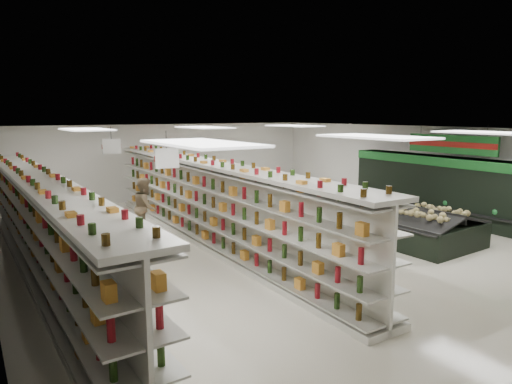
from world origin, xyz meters
TOP-DOWN VIEW (x-y plane):
  - floor at (0.00, 0.00)m, footprint 16.00×16.00m
  - ceiling at (0.00, 0.00)m, footprint 14.00×16.00m
  - wall_back at (0.00, 8.00)m, footprint 14.00×0.02m
  - wall_right at (7.00, 0.00)m, footprint 0.02×16.00m
  - produce_wall_case at (6.53, -1.50)m, footprint 0.93×8.00m
  - aisle_sign_near at (-3.80, -2.00)m, footprint 0.52×0.06m
  - aisle_sign_far at (-3.80, 2.00)m, footprint 0.52×0.06m
  - hortifruti_banner at (6.25, -1.50)m, footprint 0.12×3.20m
  - gondola_left at (-5.88, 0.20)m, footprint 1.24×13.00m
  - gondola_center at (-1.50, 0.69)m, footprint 1.24×13.37m
  - produce_island at (3.36, -0.50)m, footprint 2.83×7.12m
  - soda_endcap at (0.28, 5.89)m, footprint 1.20×0.83m
  - shopper_main at (0.74, -1.60)m, footprint 0.73×0.63m
  - shopper_background at (-2.80, 2.35)m, footprint 0.84×1.01m

SIDE VIEW (x-z plane):
  - floor at x=0.00m, z-range 0.00..0.00m
  - produce_island at x=3.36m, z-range -0.05..1.00m
  - soda_endcap at x=0.28m, z-range -0.02..1.49m
  - shopper_main at x=0.74m, z-range 0.00..1.70m
  - shopper_background at x=-2.80m, z-range 0.00..1.77m
  - gondola_left at x=-5.88m, z-range -0.09..2.16m
  - gondola_center at x=-1.50m, z-range -0.09..2.22m
  - produce_wall_case at x=6.53m, z-range 0.14..2.34m
  - wall_back at x=0.00m, z-range 0.00..3.20m
  - wall_right at x=7.00m, z-range 0.00..3.20m
  - hortifruti_banner at x=6.25m, z-range 2.18..3.13m
  - aisle_sign_near at x=-3.80m, z-range 2.38..3.13m
  - aisle_sign_far at x=-3.80m, z-range 2.38..3.13m
  - ceiling at x=0.00m, z-range 3.19..3.21m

